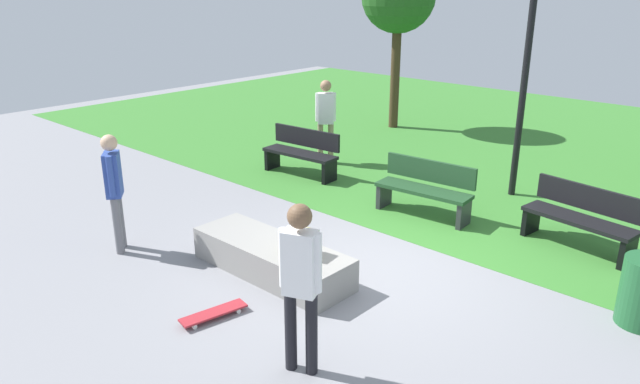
{
  "coord_description": "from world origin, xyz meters",
  "views": [
    {
      "loc": [
        4.31,
        -5.89,
        3.71
      ],
      "look_at": [
        -0.98,
        -0.1,
        0.9
      ],
      "focal_mm": 33.44,
      "sensor_mm": 36.0,
      "label": 1
    }
  ],
  "objects": [
    {
      "name": "ground_plane",
      "position": [
        0.0,
        0.0,
        0.0
      ],
      "size": [
        28.0,
        28.0,
        0.0
      ],
      "primitive_type": "plane",
      "color": "gray"
    },
    {
      "name": "grass_lawn",
      "position": [
        0.0,
        7.5,
        0.0
      ],
      "size": [
        26.6,
        12.99,
        0.01
      ],
      "primitive_type": "cube",
      "color": "#387A2D",
      "rests_on": "ground_plane"
    },
    {
      "name": "concrete_ledge",
      "position": [
        -0.98,
        -1.05,
        0.22
      ],
      "size": [
        2.34,
        0.79,
        0.44
      ],
      "primitive_type": "cube",
      "color": "gray",
      "rests_on": "ground_plane"
    },
    {
      "name": "backpack_on_ledge",
      "position": [
        -0.41,
        -1.02,
        0.6
      ],
      "size": [
        0.24,
        0.31,
        0.32
      ],
      "primitive_type": "cube",
      "rotation": [
        0.0,
        0.0,
        4.88
      ],
      "color": "olive",
      "rests_on": "concrete_ledge"
    },
    {
      "name": "skater_performing_trick",
      "position": [
        0.77,
        -2.29,
        1.05
      ],
      "size": [
        0.4,
        0.31,
        1.79
      ],
      "color": "black",
      "rests_on": "ground_plane"
    },
    {
      "name": "skater_watching",
      "position": [
        -3.12,
        -2.02,
        1.01
      ],
      "size": [
        0.38,
        0.35,
        1.72
      ],
      "color": "slate",
      "rests_on": "ground_plane"
    },
    {
      "name": "skateboard_by_ledge",
      "position": [
        -0.66,
        -2.28,
        0.06
      ],
      "size": [
        0.35,
        0.82,
        0.08
      ],
      "color": "#A5262D",
      "rests_on": "ground_plane"
    },
    {
      "name": "park_bench_far_left",
      "position": [
        -3.64,
        2.29,
        0.48
      ],
      "size": [
        1.63,
        0.6,
        0.91
      ],
      "color": "black",
      "rests_on": "ground_plane"
    },
    {
      "name": "park_bench_near_path",
      "position": [
        -0.63,
        2.09,
        0.48
      ],
      "size": [
        1.63,
        0.61,
        0.91
      ],
      "color": "#1E4223",
      "rests_on": "ground_plane"
    },
    {
      "name": "park_bench_by_oak",
      "position": [
        1.74,
        2.52,
        0.48
      ],
      "size": [
        1.65,
        0.69,
        0.91
      ],
      "color": "black",
      "rests_on": "ground_plane"
    },
    {
      "name": "lamp_post",
      "position": [
        0.0,
        4.02,
        2.77
      ],
      "size": [
        0.28,
        0.28,
        4.61
      ],
      "color": "black",
      "rests_on": "ground_plane"
    },
    {
      "name": "pedestrian_with_backpack",
      "position": [
        -3.85,
        3.22,
        1.06
      ],
      "size": [
        0.45,
        0.44,
        1.76
      ],
      "color": "tan",
      "rests_on": "ground_plane"
    }
  ]
}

